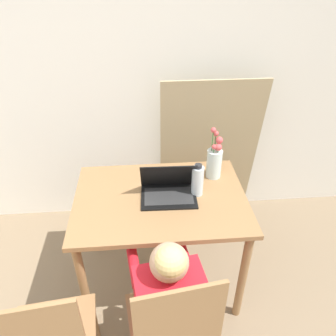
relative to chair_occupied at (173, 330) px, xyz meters
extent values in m
cube|color=white|center=(-0.25, 1.50, 0.77)|extent=(6.40, 0.05, 2.50)
cube|color=olive|center=(-0.01, 0.68, 0.26)|extent=(1.04, 0.74, 0.03)
cylinder|color=olive|center=(-0.48, 0.36, -0.12)|extent=(0.05, 0.05, 0.72)
cylinder|color=olive|center=(0.46, 0.36, -0.12)|extent=(0.05, 0.05, 0.72)
cylinder|color=olive|center=(-0.48, 1.00, -0.12)|extent=(0.05, 0.05, 0.72)
cylinder|color=olive|center=(0.46, 1.00, -0.12)|extent=(0.05, 0.05, 0.72)
cube|color=olive|center=(-0.01, 0.07, -0.05)|extent=(0.45, 0.45, 0.02)
cube|color=olive|center=(0.02, -0.11, 0.21)|extent=(0.38, 0.07, 0.51)
cylinder|color=olive|center=(0.13, 0.27, -0.27)|extent=(0.04, 0.04, 0.41)
cylinder|color=olive|center=(-0.20, 0.22, -0.27)|extent=(0.04, 0.04, 0.41)
cylinder|color=olive|center=(-0.42, 0.23, -0.27)|extent=(0.04, 0.04, 0.41)
cylinder|color=olive|center=(-0.76, 0.20, -0.27)|extent=(0.04, 0.04, 0.41)
cube|color=red|center=(-0.01, 0.07, 0.14)|extent=(0.34, 0.22, 0.35)
sphere|color=tan|center=(-0.01, 0.07, 0.40)|extent=(0.17, 0.17, 0.17)
sphere|color=#D8BC72|center=(-0.01, 0.06, 0.42)|extent=(0.15, 0.15, 0.15)
cylinder|color=#4C4742|center=(0.04, 0.22, -0.03)|extent=(0.13, 0.29, 0.09)
cylinder|color=#4C4742|center=(-0.10, 0.20, -0.03)|extent=(0.13, 0.29, 0.09)
cylinder|color=#4C4742|center=(0.02, 0.36, -0.26)|extent=(0.08, 0.08, 0.43)
cylinder|color=#4C4742|center=(-0.12, 0.34, -0.26)|extent=(0.08, 0.08, 0.43)
cylinder|color=red|center=(0.09, 0.30, 0.15)|extent=(0.09, 0.25, 0.06)
cylinder|color=red|center=(-0.17, 0.26, 0.15)|extent=(0.09, 0.25, 0.06)
cube|color=black|center=(0.04, 0.67, 0.28)|extent=(0.34, 0.25, 0.01)
cube|color=#2D2D2D|center=(0.04, 0.67, 0.29)|extent=(0.30, 0.17, 0.00)
cube|color=black|center=(0.04, 0.73, 0.39)|extent=(0.33, 0.13, 0.21)
cube|color=#19284C|center=(0.04, 0.73, 0.39)|extent=(0.30, 0.11, 0.18)
cylinder|color=silver|center=(0.35, 0.87, 0.37)|extent=(0.10, 0.10, 0.19)
cylinder|color=#3D7A38|center=(0.37, 0.88, 0.43)|extent=(0.01, 0.01, 0.22)
sphere|color=#CC4C4C|center=(0.37, 0.88, 0.54)|extent=(0.05, 0.05, 0.05)
cylinder|color=#3D7A38|center=(0.35, 0.89, 0.44)|extent=(0.01, 0.01, 0.26)
sphere|color=#CC4C4C|center=(0.35, 0.89, 0.58)|extent=(0.03, 0.03, 0.03)
cylinder|color=#3D7A38|center=(0.33, 0.88, 0.46)|extent=(0.01, 0.01, 0.30)
sphere|color=#CC4C4C|center=(0.33, 0.88, 0.61)|extent=(0.03, 0.03, 0.03)
cylinder|color=#3D7A38|center=(0.34, 0.85, 0.41)|extent=(0.01, 0.01, 0.19)
sphere|color=#CC4C4C|center=(0.34, 0.85, 0.51)|extent=(0.03, 0.03, 0.03)
cylinder|color=#3D7A38|center=(0.36, 0.85, 0.41)|extent=(0.01, 0.01, 0.19)
sphere|color=#CC4C4C|center=(0.36, 0.85, 0.50)|extent=(0.05, 0.05, 0.05)
cylinder|color=silver|center=(0.21, 0.69, 0.37)|extent=(0.07, 0.07, 0.19)
cylinder|color=#262628|center=(0.21, 0.69, 0.47)|extent=(0.04, 0.04, 0.02)
cube|color=tan|center=(0.42, 1.35, 0.16)|extent=(0.78, 0.19, 1.26)
camera|label=1|loc=(-0.10, -0.86, 1.52)|focal=35.00mm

